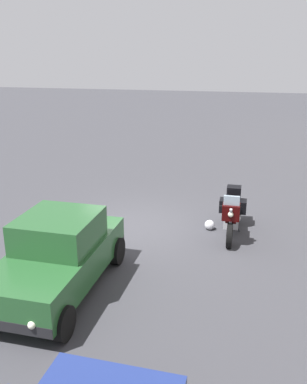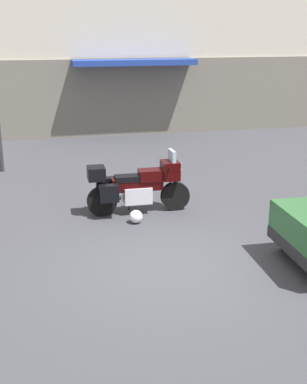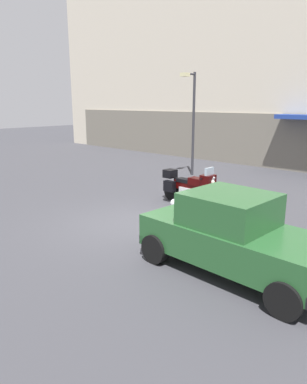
% 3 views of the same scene
% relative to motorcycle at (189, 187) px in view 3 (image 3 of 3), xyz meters
% --- Properties ---
extents(ground_plane, '(80.00, 80.00, 0.00)m').
position_rel_motorcycle_xyz_m(ground_plane, '(0.09, -2.63, -0.62)').
color(ground_plane, '#38383D').
extents(motorcycle, '(2.26, 0.76, 1.36)m').
position_rel_motorcycle_xyz_m(motorcycle, '(0.00, 0.00, 0.00)').
color(motorcycle, black).
rests_on(motorcycle, ground).
extents(helmet, '(0.28, 0.28, 0.28)m').
position_rel_motorcycle_xyz_m(helmet, '(-0.15, -0.60, -0.48)').
color(helmet, silver).
rests_on(helmet, ground).
extents(car_hatchback_near, '(3.92, 1.90, 1.64)m').
position_rel_motorcycle_xyz_m(car_hatchback_near, '(3.70, -3.40, 0.19)').
color(car_hatchback_near, '#235128').
rests_on(car_hatchback_near, ground).
extents(streetlamp_curbside, '(0.28, 0.94, 4.68)m').
position_rel_motorcycle_xyz_m(streetlamp_curbside, '(-3.04, 4.03, 2.23)').
color(streetlamp_curbside, '#2D2D33').
rests_on(streetlamp_curbside, ground).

